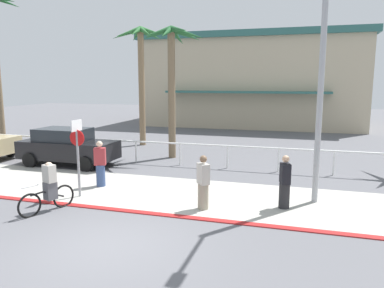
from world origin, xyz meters
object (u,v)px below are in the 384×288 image
object	(u,v)px
cyclist_black_0	(49,188)
car_black_1	(68,146)
streetlight_curb	(322,64)
pedestrian_1	(100,166)
pedestrian_0	(203,185)
palm_tree_1	(140,57)
stop_sign_bike_lane	(78,147)
palm_tree_2	(173,58)
pedestrian_2	(285,184)

from	to	relation	value
cyclist_black_0	car_black_1	bearing A→B (deg)	120.13
streetlight_curb	pedestrian_1	bearing A→B (deg)	-179.25
pedestrian_0	car_black_1	bearing A→B (deg)	151.60
streetlight_curb	palm_tree_1	xyz separation A→B (m)	(-9.73, 8.72, 0.96)
stop_sign_bike_lane	palm_tree_2	bearing A→B (deg)	83.55
car_black_1	palm_tree_1	bearing A→B (deg)	81.03
palm_tree_2	stop_sign_bike_lane	bearing A→B (deg)	-96.45
palm_tree_1	car_black_1	distance (m)	7.55
palm_tree_2	car_black_1	distance (m)	6.48
pedestrian_1	pedestrian_2	distance (m)	6.55
palm_tree_1	car_black_1	size ratio (longest dim) A/B	1.58
palm_tree_2	pedestrian_2	size ratio (longest dim) A/B	3.94
palm_tree_2	pedestrian_2	distance (m)	9.52
streetlight_curb	pedestrian_2	world-z (taller)	streetlight_curb
palm_tree_2	cyclist_black_0	xyz separation A→B (m)	(-0.86, -8.53, -4.23)
car_black_1	cyclist_black_0	distance (m)	6.34
car_black_1	pedestrian_1	bearing A→B (deg)	-39.77
cyclist_black_0	pedestrian_2	bearing A→B (deg)	18.38
palm_tree_2	pedestrian_0	world-z (taller)	palm_tree_2
streetlight_curb	pedestrian_1	size ratio (longest dim) A/B	4.46
streetlight_curb	pedestrian_0	bearing A→B (deg)	-156.20
stop_sign_bike_lane	palm_tree_2	xyz separation A→B (m)	(0.80, 7.07, 3.24)
pedestrian_0	pedestrian_2	size ratio (longest dim) A/B	1.01
pedestrian_2	palm_tree_1	bearing A→B (deg)	133.32
pedestrian_0	pedestrian_2	bearing A→B (deg)	18.32
stop_sign_bike_lane	palm_tree_2	size ratio (longest dim) A/B	0.40
palm_tree_1	cyclist_black_0	bearing A→B (deg)	-79.15
palm_tree_1	pedestrian_1	bearing A→B (deg)	-75.30
pedestrian_0	pedestrian_1	distance (m)	4.41
stop_sign_bike_lane	pedestrian_0	bearing A→B (deg)	-0.33
palm_tree_2	pedestrian_2	bearing A→B (deg)	-47.70
streetlight_curb	pedestrian_0	xyz separation A→B (m)	(-3.21, -1.42, -3.52)
stop_sign_bike_lane	car_black_1	xyz separation A→B (m)	(-3.24, 4.02, -0.81)
cyclist_black_0	pedestrian_1	bearing A→B (deg)	88.03
pedestrian_0	pedestrian_2	distance (m)	2.44
palm_tree_1	pedestrian_0	world-z (taller)	palm_tree_1
streetlight_curb	palm_tree_2	distance (m)	8.77
cyclist_black_0	pedestrian_0	world-z (taller)	pedestrian_0
cyclist_black_0	pedestrian_2	world-z (taller)	pedestrian_2
streetlight_curb	pedestrian_2	distance (m)	3.70
pedestrian_0	stop_sign_bike_lane	bearing A→B (deg)	179.67
stop_sign_bike_lane	cyclist_black_0	world-z (taller)	stop_sign_bike_lane
palm_tree_2	cyclist_black_0	size ratio (longest dim) A/B	3.72
palm_tree_2	pedestrian_1	world-z (taller)	palm_tree_2
palm_tree_1	cyclist_black_0	xyz separation A→B (m)	(2.22, -11.57, -4.54)
stop_sign_bike_lane	pedestrian_0	size ratio (longest dim) A/B	1.55
car_black_1	cyclist_black_0	size ratio (longest dim) A/B	2.54
car_black_1	streetlight_curb	bearing A→B (deg)	-13.80
cyclist_black_0	pedestrian_2	distance (m)	6.97
palm_tree_2	car_black_1	xyz separation A→B (m)	(-4.04, -3.05, -4.05)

